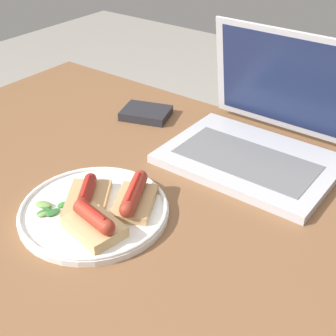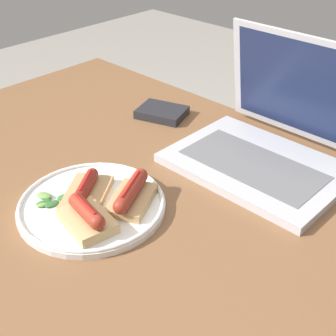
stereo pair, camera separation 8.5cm
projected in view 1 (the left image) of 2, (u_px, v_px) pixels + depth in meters
desk at (138, 222)px, 0.95m from camera, size 1.25×0.82×0.73m
laptop at (260, 137)px, 0.98m from camera, size 0.35×0.29×0.25m
plate at (94, 210)px, 0.83m from camera, size 0.27×0.27×0.02m
sausage_toast_left at (87, 196)px, 0.84m from camera, size 0.12×0.13×0.04m
sausage_toast_middle at (134, 198)px, 0.83m from camera, size 0.11×0.12×0.05m
sausage_toast_right at (94, 223)px, 0.77m from camera, size 0.11×0.09×0.05m
salad_pile at (47, 209)px, 0.83m from camera, size 0.06×0.06×0.01m
external_drive at (146, 113)px, 1.16m from camera, size 0.14×0.12×0.02m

